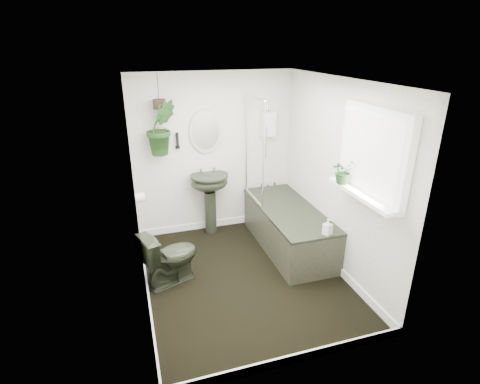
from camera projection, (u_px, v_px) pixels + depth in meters
name	position (u px, v px, depth m)	size (l,w,h in m)	color
floor	(244.00, 277.00, 4.56)	(2.30, 2.80, 0.02)	black
ceiling	(245.00, 79.00, 3.68)	(2.30, 2.80, 0.02)	white
wall_back	(214.00, 154.00, 5.37)	(2.30, 0.02, 2.30)	white
wall_front	(301.00, 253.00, 2.87)	(2.30, 0.02, 2.30)	white
wall_left	(136.00, 201.00, 3.80)	(0.02, 2.80, 2.30)	white
wall_right	(337.00, 178.00, 4.44)	(0.02, 2.80, 2.30)	white
skirting	(244.00, 273.00, 4.53)	(2.30, 2.80, 0.10)	white
bathtub	(288.00, 228.00, 5.11)	(0.72, 1.72, 0.58)	black
bath_screen	(255.00, 150.00, 5.08)	(0.04, 0.72, 1.40)	silver
shower_box	(268.00, 124.00, 5.38)	(0.20, 0.10, 0.35)	white
oval_mirror	(206.00, 131.00, 5.17)	(0.46, 0.03, 0.62)	beige
wall_sconce	(177.00, 141.00, 5.09)	(0.04, 0.04, 0.22)	black
toilet_roll_holder	(140.00, 197.00, 4.53)	(0.11, 0.11, 0.11)	white
window_recess	(374.00, 153.00, 3.62)	(0.08, 1.00, 0.90)	white
window_sill	(362.00, 194.00, 3.75)	(0.18, 1.00, 0.04)	white
window_blinds	(370.00, 154.00, 3.60)	(0.01, 0.86, 0.76)	white
toilet	(170.00, 256.00, 4.34)	(0.38, 0.66, 0.68)	black
pedestal_sink	(210.00, 204.00, 5.45)	(0.53, 0.45, 0.91)	black
sill_plant	(343.00, 171.00, 3.95)	(0.24, 0.21, 0.27)	black
hanging_plant	(161.00, 128.00, 4.85)	(0.40, 0.32, 0.72)	black
soap_bottle	(328.00, 227.00, 4.30)	(0.09, 0.09, 0.20)	#332828
hanging_pot	(159.00, 104.00, 4.74)	(0.16, 0.16, 0.12)	black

